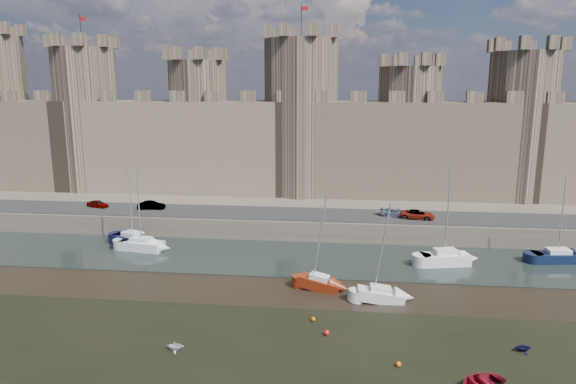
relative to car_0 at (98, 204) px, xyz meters
name	(u,v)px	position (x,y,z in m)	size (l,w,h in m)	color
ground	(206,375)	(24.52, -34.57, -3.03)	(160.00, 160.00, 0.00)	black
water_channel	(264,257)	(24.52, -10.57, -2.99)	(160.00, 12.00, 0.08)	black
quay	(295,185)	(24.52, 25.43, -1.78)	(160.00, 60.00, 2.50)	#4C443A
road	(276,213)	(24.52, -0.57, -0.48)	(160.00, 7.00, 0.10)	black
castle	(284,133)	(23.88, 13.43, 8.64)	(108.50, 11.00, 29.00)	#42382B
car_0	(98,204)	(0.00, 0.00, 0.00)	(1.25, 3.11, 1.06)	gray
car_1	(151,205)	(7.68, -0.25, 0.06)	(1.25, 3.58, 1.18)	gray
car_2	(396,213)	(39.91, -0.52, 0.03)	(1.56, 3.83, 1.11)	gray
car_3	(418,215)	(42.48, -1.34, 0.06)	(1.94, 4.21, 1.17)	gray
sailboat_0	(141,244)	(10.02, -9.84, -2.26)	(5.46, 2.87, 9.71)	silver
sailboat_1	(133,240)	(8.40, -8.41, -2.19)	(5.80, 4.14, 10.84)	black
sailboat_2	(445,258)	(44.18, -11.03, -2.16)	(5.43, 3.02, 11.08)	silver
sailboat_3	(558,256)	(56.51, -8.72, -2.29)	(5.57, 2.72, 9.39)	black
sailboat_4	(319,282)	(31.21, -19.09, -2.33)	(4.23, 2.51, 9.27)	maroon
sailboat_5	(380,294)	(36.75, -21.21, -2.36)	(4.25, 1.85, 8.99)	silver
dinghy_3	(175,346)	(21.42, -31.65, -2.69)	(1.11, 0.68, 1.29)	silver
dinghy_4	(481,383)	(42.28, -34.08, -2.67)	(2.48, 0.72, 3.47)	maroon
dinghy_7	(523,347)	(46.45, -29.00, -2.69)	(1.11, 0.68, 1.29)	black
buoy_1	(327,333)	(32.24, -28.11, -2.81)	(0.43, 0.43, 0.43)	red
buoy_3	(313,319)	(31.07, -25.87, -2.84)	(0.38, 0.38, 0.38)	#CF5409
buoy_5	(399,364)	(37.31, -32.08, -2.84)	(0.38, 0.38, 0.38)	#D55209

